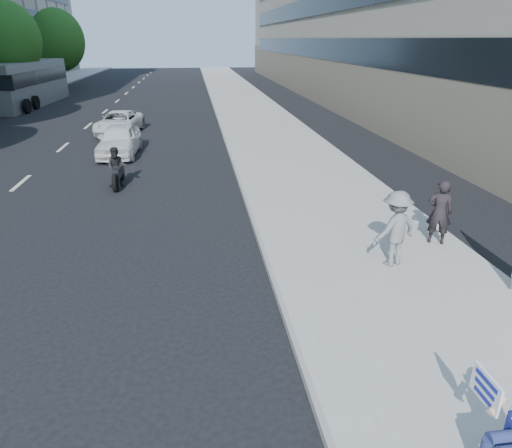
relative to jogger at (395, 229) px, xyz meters
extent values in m
plane|color=black|center=(-4.23, 0.27, -1.02)|extent=(160.00, 160.00, 0.00)
cube|color=gray|center=(-0.23, 20.27, -0.94)|extent=(5.00, 120.00, 0.15)
cylinder|color=#382616|center=(-17.93, 30.27, 0.47)|extent=(0.30, 0.30, 2.97)
ellipsoid|color=#1B4D14|center=(-17.93, 30.27, 3.88)|extent=(4.80, 4.80, 5.52)
cylinder|color=#382616|center=(-17.93, 44.27, 0.30)|extent=(0.30, 0.30, 2.62)
ellipsoid|color=#1B4D14|center=(-17.93, 44.27, 3.77)|extent=(5.40, 5.40, 6.21)
cylinder|color=navy|center=(-0.94, -5.33, -0.32)|extent=(0.44, 0.17, 0.17)
cylinder|color=tan|center=(-0.90, -5.03, -0.14)|extent=(0.30, 0.21, 0.18)
cube|color=white|center=(-0.97, -4.88, -0.01)|extent=(0.03, 0.55, 0.40)
imported|color=slate|center=(0.00, 0.00, 0.00)|extent=(1.27, 0.98, 1.73)
imported|color=black|center=(1.57, 0.98, -0.05)|extent=(0.70, 0.61, 1.63)
imported|color=white|center=(-7.69, 12.25, -0.33)|extent=(1.77, 4.08, 1.37)
imported|color=white|center=(-8.44, 17.54, -0.42)|extent=(2.56, 4.54, 1.20)
cylinder|color=black|center=(-7.09, 6.74, -0.70)|extent=(0.14, 0.64, 0.64)
cylinder|color=black|center=(-7.09, 8.14, -0.70)|extent=(0.14, 0.64, 0.64)
cube|color=black|center=(-7.09, 7.44, -0.47)|extent=(0.29, 1.21, 0.35)
imported|color=black|center=(-7.09, 7.34, -0.30)|extent=(0.71, 0.56, 1.42)
cube|color=slate|center=(-17.23, 30.50, 0.63)|extent=(3.22, 12.13, 3.30)
cube|color=black|center=(-18.50, 30.50, 1.18)|extent=(0.75, 11.48, 1.00)
cube|color=black|center=(-15.96, 30.50, 1.18)|extent=(0.75, 11.48, 1.00)
cylinder|color=black|center=(-15.98, 26.00, -0.52)|extent=(0.31, 1.01, 1.00)
cylinder|color=black|center=(-18.48, 28.00, -0.52)|extent=(0.31, 1.01, 1.00)
cylinder|color=black|center=(-15.98, 28.00, -0.52)|extent=(0.31, 1.01, 1.00)
cylinder|color=black|center=(-18.48, 34.00, -0.52)|extent=(0.31, 1.01, 1.00)
cylinder|color=black|center=(-15.98, 34.00, -0.52)|extent=(0.31, 1.01, 1.00)
cylinder|color=black|center=(-18.48, 35.50, -0.52)|extent=(0.31, 1.01, 1.00)
cylinder|color=black|center=(-15.98, 35.50, -0.52)|extent=(0.31, 1.01, 1.00)
camera|label=1|loc=(-4.29, -8.81, 3.89)|focal=32.00mm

